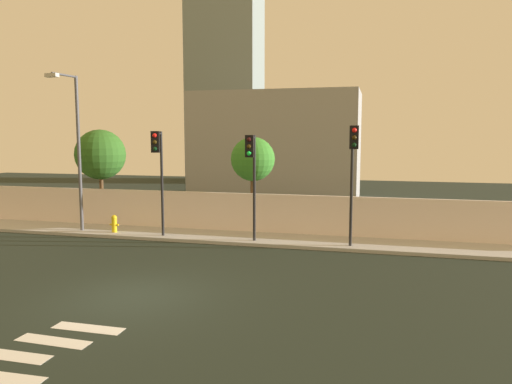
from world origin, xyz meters
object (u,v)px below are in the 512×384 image
object	(u,v)px
traffic_light_left	(158,161)
traffic_light_center	(252,165)
traffic_light_right	(353,160)
fire_hydrant	(114,223)
roadside_tree_leftmost	(100,155)
street_lamp_curbside	(76,142)
roadside_tree_midleft	(253,160)

from	to	relation	value
traffic_light_left	traffic_light_center	xyz separation A→B (m)	(4.14, 0.13, -0.13)
traffic_light_center	traffic_light_right	size ratio (longest dim) A/B	0.93
fire_hydrant	roadside_tree_leftmost	bearing A→B (deg)	130.58
traffic_light_left	roadside_tree_leftmost	size ratio (longest dim) A/B	0.94
traffic_light_right	roadside_tree_leftmost	size ratio (longest dim) A/B	0.98
street_lamp_curbside	roadside_tree_leftmost	distance (m)	2.92
roadside_tree_leftmost	roadside_tree_midleft	size ratio (longest dim) A/B	1.08
street_lamp_curbside	fire_hydrant	distance (m)	4.20
traffic_light_right	street_lamp_curbside	bearing A→B (deg)	177.85
fire_hydrant	roadside_tree_midleft	xyz separation A→B (m)	(6.02, 2.67, 2.91)
roadside_tree_midleft	traffic_light_right	bearing A→B (deg)	-33.55
traffic_light_left	street_lamp_curbside	xyz separation A→B (m)	(-4.49, 0.63, 0.81)
traffic_light_center	traffic_light_right	bearing A→B (deg)	0.20
fire_hydrant	traffic_light_left	bearing A→B (deg)	-15.55
traffic_light_center	street_lamp_curbside	xyz separation A→B (m)	(-8.64, 0.49, 0.93)
traffic_light_right	roadside_tree_leftmost	world-z (taller)	traffic_light_right
traffic_light_center	street_lamp_curbside	distance (m)	8.70
traffic_light_center	traffic_light_left	bearing A→B (deg)	-178.16
traffic_light_center	roadside_tree_midleft	xyz separation A→B (m)	(-0.81, 3.28, 0.05)
traffic_light_left	fire_hydrant	xyz separation A→B (m)	(-2.69, 0.75, -2.99)
traffic_light_center	roadside_tree_leftmost	xyz separation A→B (m)	(-9.12, 3.28, 0.21)
traffic_light_left	fire_hydrant	world-z (taller)	traffic_light_left
traffic_light_left	traffic_light_right	xyz separation A→B (m)	(8.26, 0.15, 0.11)
traffic_light_left	traffic_light_right	size ratio (longest dim) A/B	0.96
traffic_light_center	traffic_light_right	xyz separation A→B (m)	(4.12, 0.01, 0.24)
roadside_tree_leftmost	traffic_light_right	bearing A→B (deg)	-13.87
traffic_light_right	roadside_tree_leftmost	bearing A→B (deg)	166.13
traffic_light_center	roadside_tree_midleft	distance (m)	3.38
street_lamp_curbside	fire_hydrant	bearing A→B (deg)	3.93
traffic_light_right	roadside_tree_leftmost	xyz separation A→B (m)	(-13.23, 3.27, -0.03)
fire_hydrant	roadside_tree_leftmost	world-z (taller)	roadside_tree_leftmost
traffic_light_left	roadside_tree_midleft	bearing A→B (deg)	45.70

